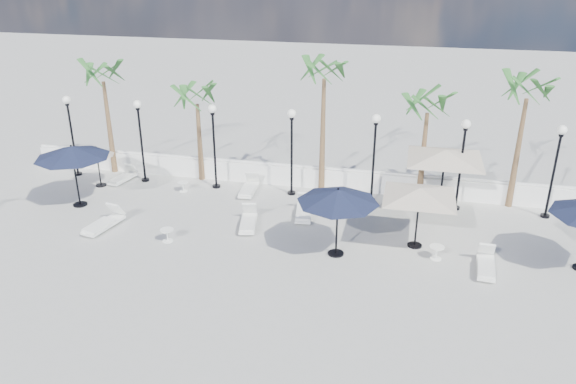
% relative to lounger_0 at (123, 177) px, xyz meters
% --- Properties ---
extents(ground, '(100.00, 100.00, 0.00)m').
position_rel_lounger_0_xyz_m(ground, '(7.98, -6.22, -0.20)').
color(ground, '#A2A39D').
rests_on(ground, ground).
extents(balustrade, '(26.00, 0.30, 1.01)m').
position_rel_lounger_0_xyz_m(balustrade, '(7.98, 1.28, 0.26)').
color(balustrade, white).
rests_on(balustrade, ground).
extents(lamppost_0, '(0.36, 0.36, 3.84)m').
position_rel_lounger_0_xyz_m(lamppost_0, '(-2.52, 0.28, 2.29)').
color(lamppost_0, black).
rests_on(lamppost_0, ground).
extents(lamppost_1, '(0.36, 0.36, 3.84)m').
position_rel_lounger_0_xyz_m(lamppost_1, '(0.98, 0.28, 2.29)').
color(lamppost_1, black).
rests_on(lamppost_1, ground).
extents(lamppost_2, '(0.36, 0.36, 3.84)m').
position_rel_lounger_0_xyz_m(lamppost_2, '(4.48, 0.28, 2.29)').
color(lamppost_2, black).
rests_on(lamppost_2, ground).
extents(lamppost_3, '(0.36, 0.36, 3.84)m').
position_rel_lounger_0_xyz_m(lamppost_3, '(7.98, 0.28, 2.29)').
color(lamppost_3, black).
rests_on(lamppost_3, ground).
extents(lamppost_4, '(0.36, 0.36, 3.84)m').
position_rel_lounger_0_xyz_m(lamppost_4, '(11.48, 0.28, 2.29)').
color(lamppost_4, black).
rests_on(lamppost_4, ground).
extents(lamppost_5, '(0.36, 0.36, 3.84)m').
position_rel_lounger_0_xyz_m(lamppost_5, '(14.98, 0.28, 2.29)').
color(lamppost_5, black).
rests_on(lamppost_5, ground).
extents(lamppost_6, '(0.36, 0.36, 3.84)m').
position_rel_lounger_0_xyz_m(lamppost_6, '(18.48, 0.28, 2.29)').
color(lamppost_6, black).
rests_on(lamppost_6, ground).
extents(palm_0, '(2.60, 2.60, 5.50)m').
position_rel_lounger_0_xyz_m(palm_0, '(-1.02, 1.08, 4.33)').
color(palm_0, brown).
rests_on(palm_0, ground).
extents(palm_1, '(2.60, 2.60, 4.70)m').
position_rel_lounger_0_xyz_m(palm_1, '(3.48, 1.08, 3.55)').
color(palm_1, brown).
rests_on(palm_1, ground).
extents(palm_2, '(2.60, 2.60, 6.10)m').
position_rel_lounger_0_xyz_m(palm_2, '(9.18, 1.08, 4.91)').
color(palm_2, brown).
rests_on(palm_2, ground).
extents(palm_3, '(2.60, 2.60, 4.90)m').
position_rel_lounger_0_xyz_m(palm_3, '(13.48, 1.08, 3.75)').
color(palm_3, brown).
rests_on(palm_3, ground).
extents(palm_4, '(2.60, 2.60, 5.70)m').
position_rel_lounger_0_xyz_m(palm_4, '(17.18, 1.08, 4.52)').
color(palm_4, brown).
rests_on(palm_4, ground).
extents(lounger_0, '(0.82, 1.69, 0.61)m').
position_rel_lounger_0_xyz_m(lounger_0, '(0.00, 0.00, 0.00)').
color(lounger_0, silver).
rests_on(lounger_0, ground).
extents(lounger_2, '(0.97, 1.99, 0.72)m').
position_rel_lounger_0_xyz_m(lounger_2, '(1.62, -4.58, 0.04)').
color(lounger_2, silver).
rests_on(lounger_2, ground).
extents(lounger_3, '(0.71, 1.85, 0.68)m').
position_rel_lounger_0_xyz_m(lounger_3, '(6.10, 0.00, 0.02)').
color(lounger_3, silver).
rests_on(lounger_3, ground).
extents(lounger_4, '(0.93, 1.88, 0.67)m').
position_rel_lounger_0_xyz_m(lounger_4, '(7.02, -3.21, 0.02)').
color(lounger_4, silver).
rests_on(lounger_4, ground).
extents(lounger_5, '(0.88, 1.97, 0.71)m').
position_rel_lounger_0_xyz_m(lounger_5, '(8.94, -1.80, 0.04)').
color(lounger_5, silver).
rests_on(lounger_5, ground).
extents(lounger_6, '(0.70, 1.81, 0.66)m').
position_rel_lounger_0_xyz_m(lounger_6, '(15.73, -4.60, 0.02)').
color(lounger_6, silver).
rests_on(lounger_6, ground).
extents(side_table_0, '(0.46, 0.46, 0.45)m').
position_rel_lounger_0_xyz_m(side_table_0, '(3.20, -0.50, 0.07)').
color(side_table_0, silver).
rests_on(side_table_0, ground).
extents(side_table_1, '(0.50, 0.50, 0.49)m').
position_rel_lounger_0_xyz_m(side_table_1, '(4.45, -5.02, 0.09)').
color(side_table_1, silver).
rests_on(side_table_1, ground).
extents(side_table_2, '(0.51, 0.51, 0.50)m').
position_rel_lounger_0_xyz_m(side_table_2, '(14.12, -4.16, 0.10)').
color(side_table_2, silver).
rests_on(side_table_2, ground).
extents(parasol_navy_left, '(3.04, 3.04, 2.68)m').
position_rel_lounger_0_xyz_m(parasol_navy_left, '(-0.49, -2.84, 2.16)').
color(parasol_navy_left, black).
rests_on(parasol_navy_left, ground).
extents(parasol_navy_mid, '(2.85, 2.85, 2.56)m').
position_rel_lounger_0_xyz_m(parasol_navy_mid, '(10.66, -4.59, 2.04)').
color(parasol_navy_mid, black).
rests_on(parasol_navy_mid, ground).
extents(parasol_cream_sq_a, '(5.80, 5.80, 2.85)m').
position_rel_lounger_0_xyz_m(parasol_cream_sq_a, '(14.30, -0.02, 2.43)').
color(parasol_cream_sq_a, black).
rests_on(parasol_cream_sq_a, ground).
extents(parasol_cream_sq_b, '(4.95, 4.95, 2.48)m').
position_rel_lounger_0_xyz_m(parasol_cream_sq_b, '(13.38, -3.37, 2.09)').
color(parasol_cream_sq_b, black).
rests_on(parasol_cream_sq_b, ground).
extents(parasol_cream_small, '(1.56, 1.56, 1.91)m').
position_rel_lounger_0_xyz_m(parasol_cream_small, '(-0.74, -0.71, 1.43)').
color(parasol_cream_small, black).
rests_on(parasol_cream_small, ground).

